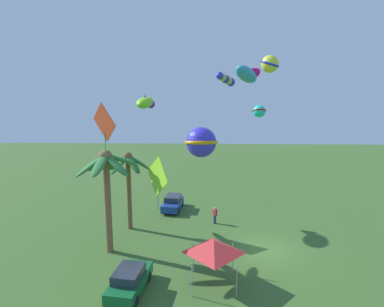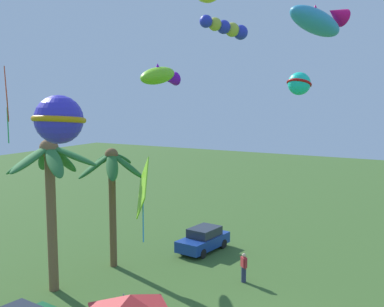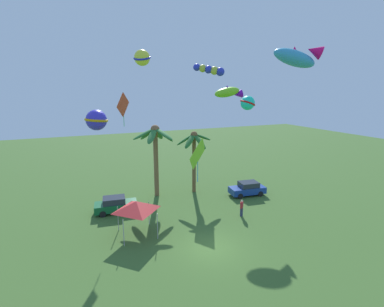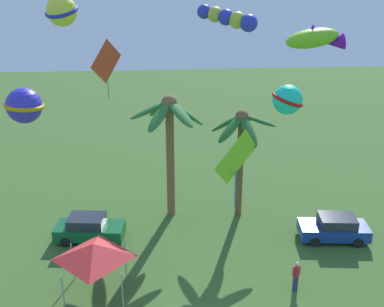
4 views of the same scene
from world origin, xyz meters
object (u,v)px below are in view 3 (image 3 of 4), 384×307
at_px(kite_tube_2, 210,70).
at_px(kite_diamond_5, 123,105).
at_px(spectator_0, 242,208).
at_px(kite_ball_1, 142,58).
at_px(festival_tent, 136,206).
at_px(parked_car_1, 247,189).
at_px(parked_car_0, 116,205).
at_px(palm_tree_1, 194,146).
at_px(kite_diamond_3, 198,154).
at_px(kite_fish_7, 297,57).
at_px(palm_tree_0, 155,142).
at_px(kite_ball_4, 248,103).
at_px(kite_fish_6, 229,92).
at_px(kite_ball_0, 96,120).

xyz_separation_m(kite_tube_2, kite_diamond_5, (-5.34, 7.57, -2.88)).
xyz_separation_m(spectator_0, kite_ball_1, (-9.39, -2.54, 12.49)).
bearing_deg(festival_tent, parked_car_1, 16.30).
bearing_deg(festival_tent, kite_ball_1, -86.58).
height_order(parked_car_1, kite_tube_2, kite_tube_2).
bearing_deg(kite_tube_2, kite_diamond_5, 125.22).
bearing_deg(parked_car_0, palm_tree_1, 13.43).
relative_size(kite_diamond_3, kite_fish_7, 1.22).
distance_m(palm_tree_0, kite_ball_1, 13.48).
relative_size(palm_tree_1, kite_ball_4, 5.79).
xyz_separation_m(parked_car_0, kite_tube_2, (6.81, -6.01, 12.13)).
bearing_deg(palm_tree_0, kite_fish_7, -53.93).
bearing_deg(kite_ball_1, kite_fish_6, 38.43).
xyz_separation_m(kite_ball_0, kite_diamond_5, (2.95, 5.79, 0.75)).
height_order(kite_ball_1, kite_tube_2, kite_ball_1).
bearing_deg(spectator_0, palm_tree_0, 124.98).
distance_m(kite_tube_2, kite_diamond_5, 9.70).
bearing_deg(parked_car_1, kite_ball_1, -152.23).
bearing_deg(spectator_0, kite_diamond_5, 142.26).
distance_m(palm_tree_1, kite_ball_0, 12.99).
height_order(parked_car_0, kite_ball_0, kite_ball_0).
distance_m(palm_tree_1, kite_ball_1, 15.18).
height_order(spectator_0, kite_tube_2, kite_tube_2).
bearing_deg(kite_fish_7, spectator_0, 128.93).
bearing_deg(kite_ball_1, kite_tube_2, 19.36).
relative_size(palm_tree_0, kite_fish_6, 2.31).
bearing_deg(kite_fish_6, kite_diamond_5, 178.17).
bearing_deg(kite_ball_0, palm_tree_0, 47.64).
xyz_separation_m(spectator_0, festival_tent, (-9.56, 0.45, 1.65)).
xyz_separation_m(parked_car_0, parked_car_1, (14.10, -1.18, 0.00)).
bearing_deg(kite_diamond_3, kite_ball_1, -133.76).
bearing_deg(palm_tree_0, festival_tent, -116.58).
distance_m(parked_car_0, kite_ball_0, 9.61).
xyz_separation_m(kite_ball_0, kite_fish_6, (14.23, 5.43, 1.90)).
height_order(parked_car_1, kite_fish_6, kite_fish_6).
bearing_deg(parked_car_0, kite_diamond_5, 46.62).
height_order(parked_car_1, kite_ball_1, kite_ball_1).
xyz_separation_m(parked_car_0, kite_ball_0, (-1.48, -4.23, 8.50)).
relative_size(spectator_0, kite_ball_0, 0.84).
bearing_deg(festival_tent, kite_fish_6, 27.84).
bearing_deg(kite_diamond_3, palm_tree_1, 73.75).
bearing_deg(palm_tree_0, parked_car_1, -22.68).
relative_size(kite_fish_6, kite_fish_7, 0.89).
bearing_deg(kite_diamond_5, kite_ball_4, -56.30).
xyz_separation_m(palm_tree_0, kite_diamond_3, (3.51, -3.19, -0.97)).
xyz_separation_m(kite_ball_1, kite_ball_4, (7.25, -0.83, -2.81)).
height_order(palm_tree_1, kite_diamond_5, kite_diamond_5).
distance_m(kite_fish_6, kite_fish_7, 9.99).
xyz_separation_m(festival_tent, kite_ball_1, (0.18, -2.98, 10.84)).
bearing_deg(kite_fish_7, kite_diamond_3, 120.07).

